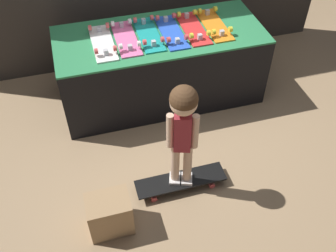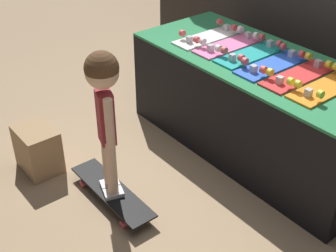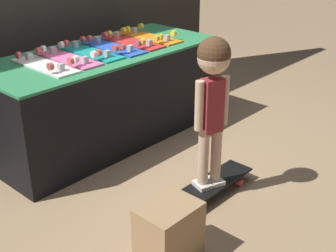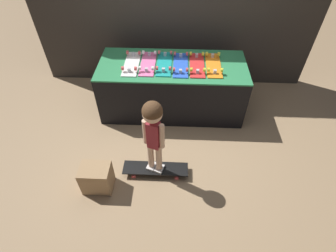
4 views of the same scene
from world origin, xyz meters
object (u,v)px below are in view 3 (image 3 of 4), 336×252
skateboard_teal_on_rack (91,51)px  skateboard_white_on_rack (45,64)px  skateboard_on_floor (208,187)px  child (213,86)px  skateboard_orange_on_rack (150,36)px  skateboard_pink_on_rack (68,58)px  storage_box (169,233)px  skateboard_blue_on_rack (114,46)px  skateboard_red_on_rack (133,41)px

skateboard_teal_on_rack → skateboard_white_on_rack: bearing=-177.1°
skateboard_on_floor → child: size_ratio=0.77×
skateboard_on_floor → skateboard_teal_on_rack: bearing=87.9°
skateboard_orange_on_rack → skateboard_on_floor: size_ratio=0.78×
skateboard_pink_on_rack → storage_box: size_ratio=1.77×
skateboard_white_on_rack → storage_box: (-0.25, -1.46, -0.61)m
skateboard_white_on_rack → skateboard_on_floor: 1.48m
skateboard_teal_on_rack → skateboard_blue_on_rack: (0.22, -0.02, 0.00)m
storage_box → skateboard_on_floor: bearing=19.2°
child → skateboard_red_on_rack: bearing=86.7°
skateboard_teal_on_rack → skateboard_red_on_rack: bearing=-1.6°
storage_box → skateboard_blue_on_rack: bearing=57.8°
skateboard_on_floor → child: 0.74m
skateboard_teal_on_rack → storage_box: skateboard_teal_on_rack is taller
skateboard_teal_on_rack → child: bearing=-92.1°
skateboard_pink_on_rack → child: (0.18, -1.25, 0.03)m
skateboard_pink_on_rack → skateboard_orange_on_rack: same height
skateboard_blue_on_rack → storage_box: bearing=-122.2°
child → skateboard_blue_on_rack: bearing=96.0°
skateboard_pink_on_rack → skateboard_orange_on_rack: size_ratio=1.00×
skateboard_blue_on_rack → skateboard_on_floor: 1.45m
skateboard_pink_on_rack → skateboard_on_floor: skateboard_pink_on_rack is taller
skateboard_pink_on_rack → storage_box: skateboard_pink_on_rack is taller
skateboard_pink_on_rack → skateboard_orange_on_rack: 0.89m
skateboard_white_on_rack → skateboard_pink_on_rack: size_ratio=1.00×
skateboard_on_floor → skateboard_red_on_rack: bearing=68.4°
skateboard_white_on_rack → skateboard_pink_on_rack: (0.22, 0.02, 0.00)m
skateboard_pink_on_rack → skateboard_on_floor: bearing=-81.9°
skateboard_teal_on_rack → storage_box: size_ratio=1.77×
skateboard_white_on_rack → skateboard_teal_on_rack: 0.45m
skateboard_on_floor → storage_box: size_ratio=2.27×
skateboard_on_floor → skateboard_white_on_rack: bearing=108.1°
skateboard_on_floor → storage_box: bearing=-160.8°
skateboard_orange_on_rack → skateboard_on_floor: bearing=-119.8°
skateboard_teal_on_rack → child: size_ratio=0.60×
child → storage_box: child is taller
skateboard_teal_on_rack → skateboard_blue_on_rack: bearing=-5.1°
skateboard_white_on_rack → skateboard_pink_on_rack: bearing=3.9°
skateboard_teal_on_rack → skateboard_blue_on_rack: size_ratio=1.00×
skateboard_blue_on_rack → child: (-0.27, -1.23, 0.03)m
child → storage_box: (-0.65, -0.23, -0.64)m
skateboard_red_on_rack → skateboard_pink_on_rack: bearing=179.6°
skateboard_white_on_rack → child: 1.30m
skateboard_white_on_rack → skateboard_red_on_rack: (0.89, 0.01, 0.00)m
skateboard_blue_on_rack → skateboard_teal_on_rack: bearing=174.9°
skateboard_blue_on_rack → skateboard_orange_on_rack: same height
skateboard_blue_on_rack → skateboard_red_on_rack: same height
child → storage_box: size_ratio=2.96×
storage_box → skateboard_teal_on_rack: bearing=64.8°
skateboard_pink_on_rack → skateboard_blue_on_rack: size_ratio=1.00×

